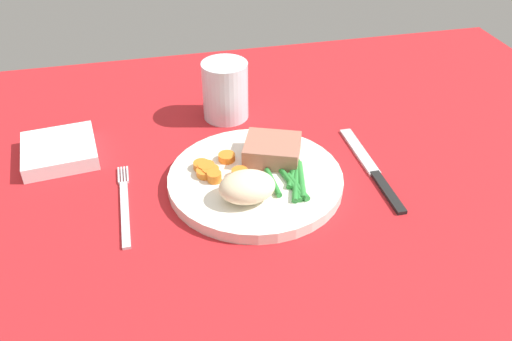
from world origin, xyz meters
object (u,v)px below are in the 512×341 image
fork (125,205)px  knife (372,170)px  water_glass (225,94)px  napkin (59,150)px  dinner_plate (256,181)px  meat_portion (272,150)px

fork → knife: size_ratio=0.81×
fork → water_glass: 26.23cm
napkin → knife: bearing=-17.4°
dinner_plate → meat_portion: size_ratio=3.14×
knife → napkin: size_ratio=1.95×
fork → meat_portion: bearing=9.2°
fork → knife: bearing=-1.8°
dinner_plate → napkin: (-26.28, 13.22, 0.29)cm
water_glass → fork: bearing=-130.8°
dinner_plate → napkin: bearing=153.3°
knife → water_glass: bearing=134.8°
fork → knife: knife is taller
meat_portion → water_glass: size_ratio=0.80×
dinner_plate → fork: size_ratio=1.42×
knife → water_glass: (-17.31, 19.67, 3.84)cm
dinner_plate → napkin: size_ratio=2.24×
fork → knife: (34.26, -0.03, -0.00)cm
fork → water_glass: size_ratio=1.77×
knife → napkin: napkin is taller
meat_portion → fork: size_ratio=0.45×
dinner_plate → fork: bearing=-179.2°
meat_portion → knife: meat_portion is taller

